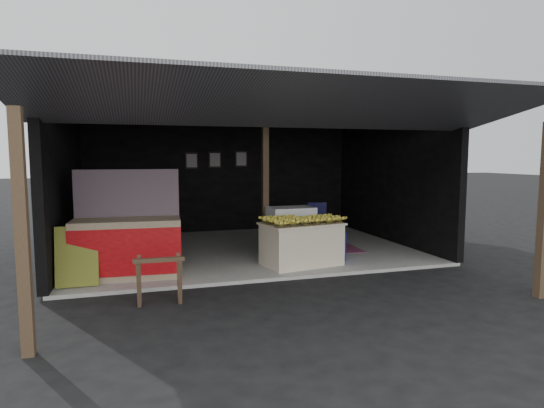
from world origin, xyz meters
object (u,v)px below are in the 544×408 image
object	(u,v)px
sawhorse	(159,275)
neighbor_stall	(127,245)
banana_table	(301,244)
plastic_chair	(317,219)
water_barrel	(337,247)
white_crate	(291,231)

from	to	relation	value
sawhorse	neighbor_stall	bearing A→B (deg)	108.58
sawhorse	banana_table	bearing A→B (deg)	30.36
sawhorse	plastic_chair	size ratio (longest dim) A/B	0.76
neighbor_stall	plastic_chair	distance (m)	4.50
banana_table	water_barrel	xyz separation A→B (m)	(0.75, 0.11, -0.13)
banana_table	water_barrel	distance (m)	0.77
white_crate	plastic_chair	world-z (taller)	white_crate
water_barrel	white_crate	bearing A→B (deg)	134.64
banana_table	white_crate	size ratio (longest dim) A/B	1.58
neighbor_stall	sawhorse	size ratio (longest dim) A/B	2.54
neighbor_stall	water_barrel	xyz separation A→B (m)	(3.76, 0.05, -0.26)
banana_table	plastic_chair	xyz separation A→B (m)	(1.10, 1.90, 0.15)
plastic_chair	water_barrel	bearing A→B (deg)	-84.70
sawhorse	plastic_chair	bearing A→B (deg)	43.86
water_barrel	banana_table	bearing A→B (deg)	-171.73
banana_table	sawhorse	xyz separation A→B (m)	(-2.58, -1.38, -0.03)
sawhorse	water_barrel	bearing A→B (deg)	26.27
neighbor_stall	water_barrel	distance (m)	3.77
neighbor_stall	water_barrel	size ratio (longest dim) A/B	3.40
white_crate	neighbor_stall	world-z (taller)	neighbor_stall
sawhorse	water_barrel	xyz separation A→B (m)	(3.33, 1.49, -0.10)
neighbor_stall	sawhorse	xyz separation A→B (m)	(0.43, -1.44, -0.17)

